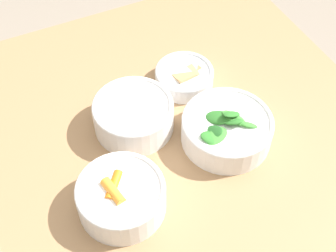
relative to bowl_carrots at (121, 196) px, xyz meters
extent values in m
cube|color=#99724C|center=(0.07, -0.14, -0.05)|extent=(0.98, 0.91, 0.03)
cube|color=olive|center=(0.50, -0.54, -0.42)|extent=(0.06, 0.06, 0.71)
cylinder|color=white|center=(0.00, 0.00, -0.01)|extent=(0.16, 0.16, 0.06)
torus|color=white|center=(0.00, 0.00, 0.02)|extent=(0.16, 0.16, 0.01)
cylinder|color=orange|center=(0.00, 0.00, 0.01)|extent=(0.05, 0.03, 0.02)
cylinder|color=orange|center=(0.00, 0.04, 0.01)|extent=(0.06, 0.05, 0.02)
cylinder|color=orange|center=(0.00, -0.03, 0.01)|extent=(0.05, 0.06, 0.02)
cylinder|color=orange|center=(0.03, 0.02, 0.01)|extent=(0.06, 0.04, 0.02)
cylinder|color=orange|center=(0.01, 0.01, 0.02)|extent=(0.06, 0.05, 0.02)
cylinder|color=orange|center=(0.00, 0.01, 0.03)|extent=(0.06, 0.03, 0.02)
cylinder|color=white|center=(0.05, -0.25, -0.01)|extent=(0.18, 0.18, 0.06)
torus|color=white|center=(0.05, -0.25, 0.02)|extent=(0.18, 0.18, 0.01)
ellipsoid|color=#3D8433|center=(0.05, -0.26, 0.02)|extent=(0.06, 0.06, 0.04)
ellipsoid|color=#3D8433|center=(0.01, -0.22, 0.01)|extent=(0.04, 0.03, 0.02)
ellipsoid|color=#2D7028|center=(0.03, -0.20, 0.02)|extent=(0.06, 0.06, 0.03)
ellipsoid|color=#3D8433|center=(0.03, -0.21, 0.02)|extent=(0.06, 0.07, 0.02)
ellipsoid|color=#2D7028|center=(0.06, -0.23, 0.02)|extent=(0.06, 0.06, 0.03)
ellipsoid|color=#2D7028|center=(0.06, -0.26, 0.04)|extent=(0.03, 0.04, 0.03)
ellipsoid|color=#3D8433|center=(0.03, -0.29, 0.01)|extent=(0.05, 0.05, 0.05)
ellipsoid|color=#235B23|center=(0.05, -0.21, 0.02)|extent=(0.05, 0.05, 0.03)
ellipsoid|color=#2D7028|center=(0.04, -0.25, 0.03)|extent=(0.04, 0.04, 0.03)
cylinder|color=white|center=(0.17, -0.09, 0.00)|extent=(0.16, 0.16, 0.06)
torus|color=white|center=(0.17, -0.09, 0.03)|extent=(0.16, 0.16, 0.01)
cylinder|color=brown|center=(0.17, -0.09, -0.01)|extent=(0.15, 0.15, 0.04)
ellipsoid|color=#8E5B3D|center=(0.16, -0.03, 0.01)|extent=(0.01, 0.01, 0.01)
ellipsoid|color=#A36B4C|center=(0.18, -0.04, 0.01)|extent=(0.01, 0.01, 0.01)
ellipsoid|color=#AD7551|center=(0.15, -0.13, 0.01)|extent=(0.01, 0.01, 0.01)
ellipsoid|color=#AD7551|center=(0.13, -0.11, 0.01)|extent=(0.01, 0.01, 0.01)
ellipsoid|color=#AD7551|center=(0.19, -0.14, 0.01)|extent=(0.01, 0.01, 0.01)
ellipsoid|color=#A36B4C|center=(0.23, -0.07, 0.01)|extent=(0.01, 0.01, 0.01)
ellipsoid|color=#8E5B3D|center=(0.11, -0.12, 0.01)|extent=(0.01, 0.01, 0.01)
ellipsoid|color=#8E5B3D|center=(0.17, -0.09, 0.01)|extent=(0.01, 0.01, 0.01)
ellipsoid|color=#AD7551|center=(0.13, -0.05, 0.01)|extent=(0.01, 0.01, 0.01)
ellipsoid|color=#A36B4C|center=(0.16, -0.05, 0.01)|extent=(0.01, 0.01, 0.01)
ellipsoid|color=#A36B4C|center=(0.13, -0.10, 0.01)|extent=(0.01, 0.01, 0.01)
ellipsoid|color=#A36B4C|center=(0.16, -0.05, 0.01)|extent=(0.01, 0.01, 0.01)
ellipsoid|color=#8E5B3D|center=(0.16, -0.15, 0.01)|extent=(0.01, 0.01, 0.01)
ellipsoid|color=#8E5B3D|center=(0.13, -0.12, 0.01)|extent=(0.01, 0.01, 0.01)
ellipsoid|color=#A36B4C|center=(0.24, -0.10, 0.01)|extent=(0.01, 0.01, 0.01)
ellipsoid|color=#A36B4C|center=(0.13, -0.11, 0.01)|extent=(0.01, 0.01, 0.01)
cylinder|color=#E0A88E|center=(0.15, -0.14, 0.01)|extent=(0.03, 0.03, 0.01)
cylinder|color=#E0A88E|center=(0.21, -0.12, 0.02)|extent=(0.03, 0.03, 0.01)
cylinder|color=beige|center=(0.17, -0.06, 0.01)|extent=(0.03, 0.03, 0.01)
cylinder|color=silver|center=(0.23, -0.24, -0.02)|extent=(0.13, 0.13, 0.04)
torus|color=silver|center=(0.23, -0.24, 0.00)|extent=(0.13, 0.13, 0.01)
cube|color=tan|center=(0.23, -0.24, -0.01)|extent=(0.08, 0.07, 0.02)
cube|color=tan|center=(0.24, -0.26, -0.01)|extent=(0.05, 0.04, 0.02)
cube|color=tan|center=(0.23, -0.25, 0.00)|extent=(0.04, 0.04, 0.02)
cube|color=tan|center=(0.23, -0.24, 0.00)|extent=(0.05, 0.05, 0.02)
camera|label=1|loc=(-0.42, 0.11, 0.72)|focal=50.00mm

